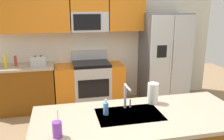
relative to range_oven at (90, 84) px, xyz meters
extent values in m
cube|color=silver|center=(0.19, 0.35, 0.86)|extent=(5.20, 0.10, 2.60)
cube|color=orange|center=(-1.31, 0.14, 1.41)|extent=(0.70, 0.32, 0.70)
cube|color=orange|center=(-0.65, 0.14, 1.41)|extent=(0.62, 0.32, 0.70)
cube|color=orange|center=(0.78, 0.14, 1.41)|extent=(0.72, 0.32, 0.70)
cube|color=#B7BABF|center=(0.04, 0.14, 1.25)|extent=(0.72, 0.32, 0.38)
cube|color=black|center=(-0.02, -0.03, 1.25)|extent=(0.52, 0.01, 0.30)
cube|color=orange|center=(0.04, 0.14, 1.60)|extent=(0.72, 0.32, 0.32)
cube|color=brown|center=(-1.28, 0.00, -0.01)|extent=(1.16, 0.60, 0.86)
cube|color=tan|center=(-1.28, 0.00, 0.44)|extent=(1.19, 0.63, 0.04)
cube|color=#B7BABF|center=(0.04, 0.00, -0.02)|extent=(0.72, 0.60, 0.84)
cube|color=black|center=(0.04, -0.31, 0.01)|extent=(0.60, 0.01, 0.36)
cube|color=black|center=(0.04, 0.00, 0.43)|extent=(0.72, 0.60, 0.06)
cube|color=#B7BABF|center=(0.04, 0.27, 0.56)|extent=(0.72, 0.06, 0.20)
cube|color=orange|center=(-0.50, 0.00, -0.02)|extent=(0.36, 0.60, 0.84)
cube|color=orange|center=(0.54, 0.00, -0.02)|extent=(0.28, 0.60, 0.84)
cube|color=#4C4F54|center=(1.57, -0.05, 0.48)|extent=(0.90, 0.70, 1.85)
cube|color=#B7BABF|center=(1.34, -0.42, 0.48)|extent=(0.44, 0.04, 1.81)
cube|color=#B7BABF|center=(1.79, -0.42, 0.48)|extent=(0.44, 0.04, 1.81)
cylinder|color=silver|center=(1.54, -0.45, 0.57)|extent=(0.02, 0.02, 0.60)
cylinder|color=silver|center=(1.60, -0.45, 0.57)|extent=(0.02, 0.02, 0.60)
cube|color=black|center=(1.34, -0.44, 0.70)|extent=(0.20, 0.00, 0.24)
cube|color=tan|center=(0.21, -2.48, 0.44)|extent=(2.20, 0.95, 0.04)
cube|color=#B7BABF|center=(0.11, -2.43, 0.44)|extent=(0.68, 0.44, 0.03)
cube|color=#B7BABF|center=(-0.97, -0.05, 0.55)|extent=(0.28, 0.16, 0.18)
cube|color=black|center=(-1.02, -0.05, 0.63)|extent=(0.03, 0.11, 0.01)
cube|color=black|center=(-0.92, -0.05, 0.63)|extent=(0.03, 0.11, 0.01)
cylinder|color=#B2332D|center=(-1.38, 0.00, 0.56)|extent=(0.05, 0.05, 0.20)
cylinder|color=yellow|center=(-1.55, -0.05, 0.57)|extent=(0.06, 0.06, 0.23)
cylinder|color=#B7BABF|center=(0.11, -2.26, 0.60)|extent=(0.03, 0.03, 0.28)
cylinder|color=#B7BABF|center=(0.11, -2.36, 0.73)|extent=(0.02, 0.20, 0.02)
cylinder|color=#B7BABF|center=(0.17, -2.26, 0.51)|extent=(0.02, 0.02, 0.10)
cylinder|color=purple|center=(-0.63, -2.72, 0.53)|extent=(0.08, 0.08, 0.14)
cylinder|color=white|center=(-0.61, -2.72, 0.65)|extent=(0.01, 0.03, 0.14)
cylinder|color=#4C8CD8|center=(-0.13, -2.38, 0.52)|extent=(0.06, 0.06, 0.13)
cylinder|color=white|center=(-0.13, -2.38, 0.61)|extent=(0.02, 0.02, 0.04)
cylinder|color=white|center=(0.46, -2.19, 0.58)|extent=(0.12, 0.12, 0.24)
camera|label=1|loc=(-0.57, -4.63, 1.56)|focal=38.44mm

